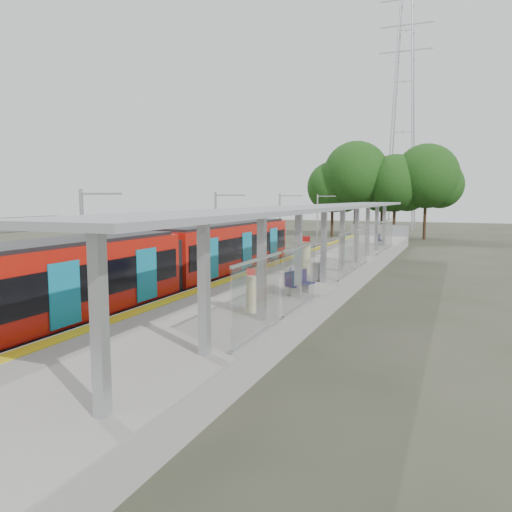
{
  "coord_description": "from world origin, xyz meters",
  "views": [
    {
      "loc": [
        8.01,
        -9.12,
        5.05
      ],
      "look_at": [
        -0.9,
        12.55,
        2.3
      ],
      "focal_mm": 35.0,
      "sensor_mm": 36.0,
      "label": 1
    }
  ],
  "objects_px": {
    "info_pillar_near": "(251,294)",
    "litter_bin": "(317,272)",
    "train": "(156,265)",
    "bench_mid": "(299,282)",
    "info_pillar_far": "(306,258)",
    "bench_far": "(380,239)",
    "bench_near": "(292,281)"
  },
  "relations": [
    {
      "from": "train",
      "to": "bench_far",
      "type": "distance_m",
      "value": 25.62
    },
    {
      "from": "bench_near",
      "to": "bench_far",
      "type": "relative_size",
      "value": 1.08
    },
    {
      "from": "bench_mid",
      "to": "info_pillar_far",
      "type": "xyz_separation_m",
      "value": [
        -1.36,
        5.63,
        0.33
      ]
    },
    {
      "from": "info_pillar_near",
      "to": "train",
      "type": "bearing_deg",
      "value": 152.64
    },
    {
      "from": "bench_mid",
      "to": "litter_bin",
      "type": "distance_m",
      "value": 3.85
    },
    {
      "from": "bench_mid",
      "to": "info_pillar_far",
      "type": "distance_m",
      "value": 5.81
    },
    {
      "from": "bench_near",
      "to": "bench_far",
      "type": "height_order",
      "value": "bench_near"
    },
    {
      "from": "bench_far",
      "to": "litter_bin",
      "type": "distance_m",
      "value": 20.13
    },
    {
      "from": "bench_mid",
      "to": "info_pillar_near",
      "type": "height_order",
      "value": "info_pillar_near"
    },
    {
      "from": "info_pillar_near",
      "to": "litter_bin",
      "type": "relative_size",
      "value": 1.74
    },
    {
      "from": "bench_near",
      "to": "bench_mid",
      "type": "xyz_separation_m",
      "value": [
        0.4,
        -0.4,
        0.02
      ]
    },
    {
      "from": "train",
      "to": "litter_bin",
      "type": "xyz_separation_m",
      "value": [
        6.1,
        4.74,
        -0.6
      ]
    },
    {
      "from": "bench_mid",
      "to": "litter_bin",
      "type": "bearing_deg",
      "value": 111.4
    },
    {
      "from": "bench_far",
      "to": "info_pillar_near",
      "type": "distance_m",
      "value": 27.62
    },
    {
      "from": "bench_far",
      "to": "litter_bin",
      "type": "xyz_separation_m",
      "value": [
        -0.03,
        -20.13,
        -0.06
      ]
    },
    {
      "from": "train",
      "to": "bench_far",
      "type": "height_order",
      "value": "train"
    },
    {
      "from": "bench_mid",
      "to": "bench_far",
      "type": "height_order",
      "value": "bench_mid"
    },
    {
      "from": "info_pillar_far",
      "to": "litter_bin",
      "type": "height_order",
      "value": "info_pillar_far"
    },
    {
      "from": "bench_mid",
      "to": "bench_near",
      "type": "bearing_deg",
      "value": 152.72
    },
    {
      "from": "train",
      "to": "bench_far",
      "type": "xyz_separation_m",
      "value": [
        6.13,
        24.87,
        -0.54
      ]
    },
    {
      "from": "bench_near",
      "to": "info_pillar_near",
      "type": "relative_size",
      "value": 0.98
    },
    {
      "from": "bench_near",
      "to": "bench_far",
      "type": "bearing_deg",
      "value": 74.99
    },
    {
      "from": "bench_far",
      "to": "info_pillar_far",
      "type": "bearing_deg",
      "value": -92.75
    },
    {
      "from": "bench_near",
      "to": "info_pillar_far",
      "type": "relative_size",
      "value": 0.76
    },
    {
      "from": "train",
      "to": "litter_bin",
      "type": "distance_m",
      "value": 7.75
    },
    {
      "from": "train",
      "to": "litter_bin",
      "type": "relative_size",
      "value": 30.71
    },
    {
      "from": "bench_far",
      "to": "litter_bin",
      "type": "height_order",
      "value": "bench_far"
    },
    {
      "from": "info_pillar_near",
      "to": "bench_far",
      "type": "bearing_deg",
      "value": 87.37
    },
    {
      "from": "train",
      "to": "bench_mid",
      "type": "xyz_separation_m",
      "value": [
        6.36,
        0.9,
        -0.5
      ]
    },
    {
      "from": "info_pillar_far",
      "to": "litter_bin",
      "type": "xyz_separation_m",
      "value": [
        1.1,
        -1.79,
        -0.43
      ]
    },
    {
      "from": "bench_far",
      "to": "info_pillar_far",
      "type": "xyz_separation_m",
      "value": [
        -1.13,
        -18.34,
        0.37
      ]
    },
    {
      "from": "info_pillar_near",
      "to": "litter_bin",
      "type": "bearing_deg",
      "value": 85.54
    }
  ]
}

